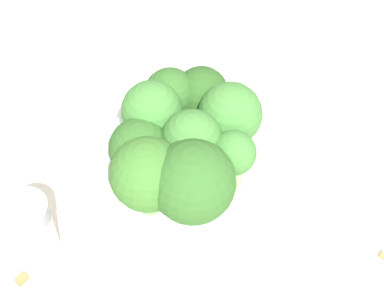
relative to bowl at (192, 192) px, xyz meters
name	(u,v)px	position (x,y,z in m)	size (l,w,h in m)	color
ground_plane	(192,209)	(0.00, 0.00, -0.03)	(3.00, 3.00, 0.00)	beige
bowl	(192,192)	(0.00, 0.00, 0.00)	(0.16, 0.16, 0.05)	silver
broccoli_floret_0	(230,116)	(0.03, -0.02, 0.06)	(0.05, 0.05, 0.06)	#84AD66
broccoli_floret_1	(187,145)	(0.00, 0.00, 0.06)	(0.04, 0.04, 0.06)	#7A9E5B
broccoli_floret_2	(170,96)	(0.04, 0.03, 0.06)	(0.04, 0.04, 0.05)	#7A9E5B
broccoli_floret_3	(140,149)	(-0.01, 0.04, 0.06)	(0.04, 0.04, 0.05)	#7A9E5B
broccoli_floret_4	(193,183)	(-0.03, -0.01, 0.06)	(0.06, 0.06, 0.07)	#8EB770
broccoli_floret_5	(201,95)	(0.05, 0.01, 0.05)	(0.04, 0.04, 0.05)	#8EB770
broccoli_floret_6	(235,152)	(0.00, -0.03, 0.06)	(0.03, 0.03, 0.05)	#8EB770
broccoli_floret_7	(152,112)	(0.02, 0.04, 0.06)	(0.05, 0.05, 0.06)	#8EB770
broccoli_floret_8	(148,175)	(-0.04, 0.02, 0.06)	(0.05, 0.05, 0.07)	#7A9E5B
pepper_shaker	(32,231)	(-0.08, 0.10, 0.01)	(0.03, 0.03, 0.07)	silver
almond_crumb_0	(234,108)	(0.11, 0.00, -0.02)	(0.01, 0.00, 0.01)	tan
almond_crumb_3	(21,278)	(-0.10, 0.10, -0.02)	(0.01, 0.01, 0.01)	olive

